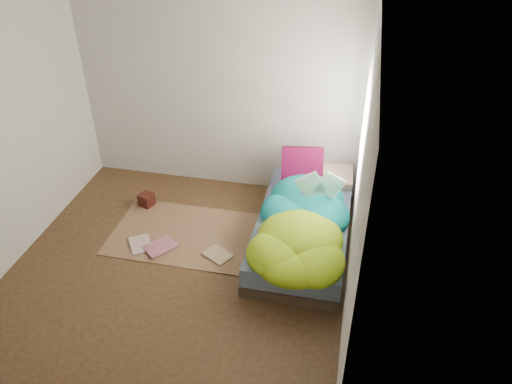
{
  "coord_description": "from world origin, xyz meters",
  "views": [
    {
      "loc": [
        1.63,
        -3.68,
        3.63
      ],
      "look_at": [
        0.68,
        0.75,
        0.57
      ],
      "focal_mm": 35.0,
      "sensor_mm": 36.0,
      "label": 1
    }
  ],
  "objects_px": {
    "bed": "(303,229)",
    "floor_book_b": "(154,241)",
    "open_book": "(321,178)",
    "floor_book_a": "(130,247)",
    "pillow_magenta": "(302,168)",
    "wooden_box": "(147,200)"
  },
  "relations": [
    {
      "from": "pillow_magenta",
      "to": "wooden_box",
      "type": "distance_m",
      "value": 1.97
    },
    {
      "from": "wooden_box",
      "to": "floor_book_b",
      "type": "relative_size",
      "value": 0.46
    },
    {
      "from": "bed",
      "to": "open_book",
      "type": "height_order",
      "value": "open_book"
    },
    {
      "from": "floor_book_b",
      "to": "bed",
      "type": "bearing_deg",
      "value": 50.99
    },
    {
      "from": "floor_book_a",
      "to": "floor_book_b",
      "type": "xyz_separation_m",
      "value": [
        0.23,
        0.14,
        0.0
      ]
    },
    {
      "from": "open_book",
      "to": "wooden_box",
      "type": "xyz_separation_m",
      "value": [
        -2.14,
        0.19,
        -0.72
      ]
    },
    {
      "from": "pillow_magenta",
      "to": "open_book",
      "type": "relative_size",
      "value": 1.15
    },
    {
      "from": "bed",
      "to": "wooden_box",
      "type": "bearing_deg",
      "value": 171.93
    },
    {
      "from": "bed",
      "to": "floor_book_a",
      "type": "relative_size",
      "value": 6.45
    },
    {
      "from": "pillow_magenta",
      "to": "floor_book_b",
      "type": "xyz_separation_m",
      "value": [
        -1.51,
        -1.03,
        -0.55
      ]
    },
    {
      "from": "open_book",
      "to": "floor_book_b",
      "type": "relative_size",
      "value": 1.25
    },
    {
      "from": "pillow_magenta",
      "to": "floor_book_b",
      "type": "bearing_deg",
      "value": -155.42
    },
    {
      "from": "pillow_magenta",
      "to": "open_book",
      "type": "height_order",
      "value": "open_book"
    },
    {
      "from": "floor_book_b",
      "to": "open_book",
      "type": "bearing_deg",
      "value": 52.77
    },
    {
      "from": "open_book",
      "to": "floor_book_a",
      "type": "height_order",
      "value": "open_book"
    },
    {
      "from": "open_book",
      "to": "floor_book_a",
      "type": "relative_size",
      "value": 1.36
    },
    {
      "from": "bed",
      "to": "wooden_box",
      "type": "distance_m",
      "value": 2.01
    },
    {
      "from": "open_book",
      "to": "floor_book_b",
      "type": "bearing_deg",
      "value": -174.79
    },
    {
      "from": "bed",
      "to": "floor_book_a",
      "type": "xyz_separation_m",
      "value": [
        -1.85,
        -0.53,
        -0.14
      ]
    },
    {
      "from": "bed",
      "to": "open_book",
      "type": "bearing_deg",
      "value": 32.61
    },
    {
      "from": "bed",
      "to": "floor_book_b",
      "type": "bearing_deg",
      "value": -166.42
    },
    {
      "from": "bed",
      "to": "floor_book_b",
      "type": "xyz_separation_m",
      "value": [
        -1.62,
        -0.39,
        -0.14
      ]
    }
  ]
}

